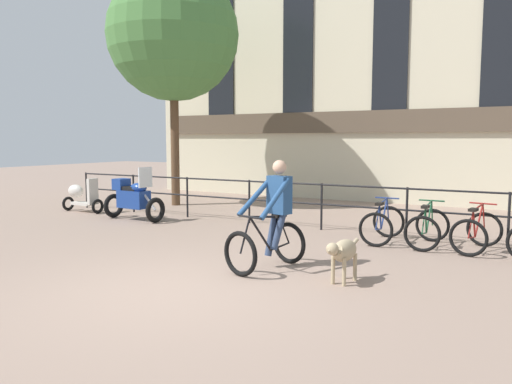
% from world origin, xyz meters
% --- Properties ---
extents(ground_plane, '(60.00, 60.00, 0.00)m').
position_xyz_m(ground_plane, '(0.00, 0.00, 0.00)').
color(ground_plane, gray).
extents(canal_railing, '(15.05, 0.05, 1.05)m').
position_xyz_m(canal_railing, '(-0.00, 5.20, 0.71)').
color(canal_railing, black).
rests_on(canal_railing, ground_plane).
extents(building_facade, '(18.00, 0.72, 9.12)m').
position_xyz_m(building_facade, '(0.00, 10.99, 4.54)').
color(building_facade, beige).
rests_on(building_facade, ground_plane).
extents(cyclist_with_bike, '(0.96, 1.30, 1.70)m').
position_xyz_m(cyclist_with_bike, '(0.59, 1.68, 0.76)').
color(cyclist_with_bike, black).
rests_on(cyclist_with_bike, ground_plane).
extents(dog, '(0.33, 0.90, 0.63)m').
position_xyz_m(dog, '(1.86, 1.44, 0.45)').
color(dog, tan).
rests_on(dog, ground_plane).
extents(parked_motorcycle, '(1.65, 0.72, 1.35)m').
position_xyz_m(parked_motorcycle, '(-4.65, 4.16, 0.56)').
color(parked_motorcycle, black).
rests_on(parked_motorcycle, ground_plane).
extents(parked_bicycle_near_lamp, '(0.70, 1.13, 0.86)m').
position_xyz_m(parked_bicycle_near_lamp, '(1.56, 4.54, 0.36)').
color(parked_bicycle_near_lamp, black).
rests_on(parked_bicycle_near_lamp, ground_plane).
extents(parked_bicycle_mid_left, '(0.67, 1.12, 0.86)m').
position_xyz_m(parked_bicycle_mid_left, '(2.42, 4.54, 0.36)').
color(parked_bicycle_mid_left, black).
rests_on(parked_bicycle_mid_left, ground_plane).
extents(parked_bicycle_mid_right, '(0.82, 1.20, 0.86)m').
position_xyz_m(parked_bicycle_mid_right, '(3.27, 4.54, 0.36)').
color(parked_bicycle_mid_right, black).
rests_on(parked_bicycle_mid_right, ground_plane).
extents(parked_scooter, '(1.29, 0.42, 0.96)m').
position_xyz_m(parked_scooter, '(-6.92, 4.50, 0.46)').
color(parked_scooter, black).
rests_on(parked_scooter, ground_plane).
extents(tree_canalside_left, '(3.95, 3.95, 7.13)m').
position_xyz_m(tree_canalside_left, '(-5.56, 6.98, 5.14)').
color(tree_canalside_left, brown).
rests_on(tree_canalside_left, ground_plane).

